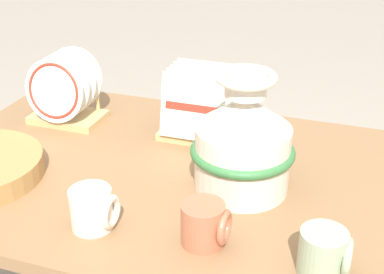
% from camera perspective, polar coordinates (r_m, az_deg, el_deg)
% --- Properties ---
extents(display_table, '(1.46, 0.88, 0.64)m').
position_cam_1_polar(display_table, '(1.43, -0.00, -6.21)').
color(display_table, olive).
rests_on(display_table, ground_plane).
extents(ceramic_vase, '(0.26, 0.26, 0.30)m').
position_cam_1_polar(ceramic_vase, '(1.29, 5.45, -0.42)').
color(ceramic_vase, silver).
rests_on(ceramic_vase, display_table).
extents(dish_rack_round_plates, '(0.22, 0.16, 0.22)m').
position_cam_1_polar(dish_rack_round_plates, '(1.70, -13.46, 4.24)').
color(dish_rack_round_plates, tan).
rests_on(dish_rack_round_plates, display_table).
extents(dish_rack_square_plates, '(0.22, 0.16, 0.21)m').
position_cam_1_polar(dish_rack_square_plates, '(1.56, 0.76, 2.68)').
color(dish_rack_square_plates, tan).
rests_on(dish_rack_square_plates, display_table).
extents(mug_sage_glaze, '(0.10, 0.09, 0.09)m').
position_cam_1_polar(mug_sage_glaze, '(1.10, 14.00, -11.90)').
color(mug_sage_glaze, '#9EB28E').
rests_on(mug_sage_glaze, display_table).
extents(mug_cream_glaze, '(0.10, 0.09, 0.09)m').
position_cam_1_polar(mug_cream_glaze, '(1.20, -10.48, -7.56)').
color(mug_cream_glaze, silver).
rests_on(mug_cream_glaze, display_table).
extents(mug_terracotta_glaze, '(0.10, 0.09, 0.09)m').
position_cam_1_polar(mug_terracotta_glaze, '(1.14, 1.41, -9.27)').
color(mug_terracotta_glaze, '#B76647').
rests_on(mug_terracotta_glaze, display_table).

